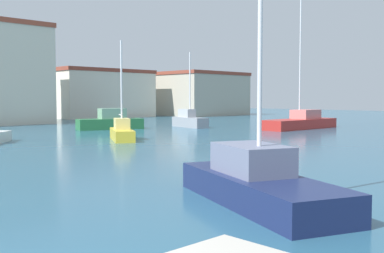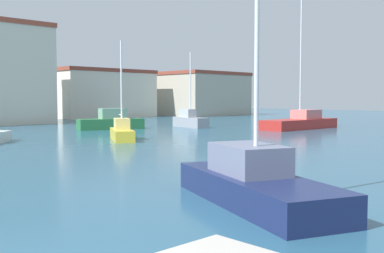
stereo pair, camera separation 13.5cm
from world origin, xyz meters
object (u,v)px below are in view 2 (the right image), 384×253
sailboat_yellow_center_channel (122,131)px  sailboat_navy_mid_harbor (254,182)px  motorboat_green_distant_east (111,121)px  sailboat_grey_outer_mooring (190,120)px  sailboat_red_behind_lamppost (301,122)px

sailboat_yellow_center_channel → sailboat_navy_mid_harbor: sailboat_navy_mid_harbor is taller
sailboat_yellow_center_channel → motorboat_green_distant_east: 10.74m
sailboat_yellow_center_channel → sailboat_grey_outer_mooring: size_ratio=0.92×
sailboat_yellow_center_channel → motorboat_green_distant_east: (5.42, 9.27, 0.12)m
sailboat_grey_outer_mooring → sailboat_navy_mid_harbor: bearing=-130.6°
sailboat_navy_mid_harbor → sailboat_yellow_center_channel: bearing=65.0°
sailboat_yellow_center_channel → sailboat_navy_mid_harbor: 19.09m
sailboat_yellow_center_channel → sailboat_grey_outer_mooring: sailboat_grey_outer_mooring is taller
sailboat_yellow_center_channel → motorboat_green_distant_east: sailboat_yellow_center_channel is taller
sailboat_yellow_center_channel → sailboat_navy_mid_harbor: size_ratio=0.83×
motorboat_green_distant_east → sailboat_red_behind_lamppost: bearing=-41.5°
sailboat_yellow_center_channel → motorboat_green_distant_east: bearing=59.7°
sailboat_red_behind_lamppost → sailboat_navy_mid_harbor: (-26.09, -15.44, -0.06)m
sailboat_yellow_center_channel → sailboat_grey_outer_mooring: (12.30, 6.49, 0.10)m
motorboat_green_distant_east → sailboat_yellow_center_channel: bearing=-120.3°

